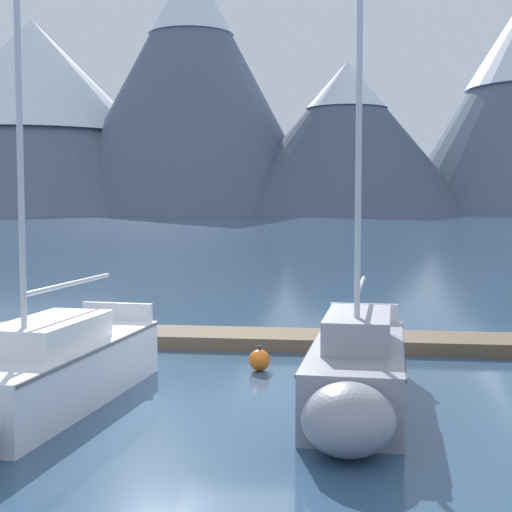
% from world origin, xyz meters
% --- Properties ---
extents(ground_plane, '(700.00, 700.00, 0.00)m').
position_xyz_m(ground_plane, '(0.00, 0.00, 0.00)').
color(ground_plane, '#2D4C6B').
extents(mountain_west_summit, '(93.93, 93.93, 49.22)m').
position_xyz_m(mountain_west_summit, '(-66.27, 180.14, 26.47)').
color(mountain_west_summit, slate).
rests_on(mountain_west_summit, ground).
extents(mountain_central_massif, '(66.25, 66.25, 62.05)m').
position_xyz_m(mountain_central_massif, '(-24.41, 173.36, 31.63)').
color(mountain_central_massif, slate).
rests_on(mountain_central_massif, ground).
extents(mountain_shoulder_ridge, '(59.33, 59.33, 35.35)m').
position_xyz_m(mountain_shoulder_ridge, '(13.01, 165.62, 18.03)').
color(mountain_shoulder_ridge, '#4C566B').
rests_on(mountain_shoulder_ridge, ground).
extents(dock, '(24.50, 3.66, 0.30)m').
position_xyz_m(dock, '(0.00, 4.00, 0.14)').
color(dock, brown).
rests_on(dock, ground).
extents(sailboat_second_berth, '(2.68, 6.93, 7.86)m').
position_xyz_m(sailboat_second_berth, '(-3.15, -2.03, 0.63)').
color(sailboat_second_berth, white).
rests_on(sailboat_second_berth, ground).
extents(sailboat_mid_dock_port, '(2.17, 6.09, 8.99)m').
position_xyz_m(sailboat_mid_dock_port, '(2.06, -1.63, 0.67)').
color(sailboat_mid_dock_port, '#93939E').
rests_on(sailboat_mid_dock_port, ground).
extents(mooring_buoy_channel_marker, '(0.44, 0.44, 0.52)m').
position_xyz_m(mooring_buoy_channel_marker, '(0.31, 1.24, 0.22)').
color(mooring_buoy_channel_marker, orange).
rests_on(mooring_buoy_channel_marker, ground).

